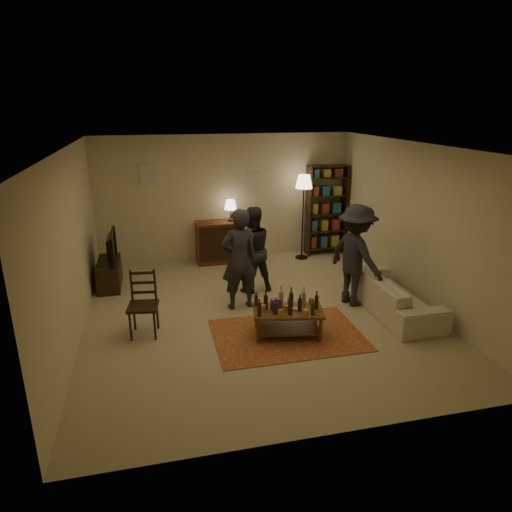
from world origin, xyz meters
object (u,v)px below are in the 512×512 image
object	(u,v)px
tv_stand	(109,267)
sofa	(393,294)
person_right	(252,250)
coffee_table	(287,312)
dresser	(220,241)
bookshelf	(326,209)
floor_lamp	(304,188)
person_left	(239,259)
dining_chair	(143,301)
person_by_sofa	(356,256)

from	to	relation	value
tv_stand	sofa	size ratio (longest dim) A/B	0.51
sofa	person_right	xyz separation A→B (m)	(-2.08, 1.39, 0.49)
coffee_table	dresser	world-z (taller)	dresser
bookshelf	sofa	xyz separation A→B (m)	(-0.05, -3.18, -0.73)
floor_lamp	person_left	world-z (taller)	floor_lamp
coffee_table	sofa	distance (m)	2.00
bookshelf	floor_lamp	bearing A→B (deg)	-159.94
dining_chair	bookshelf	xyz separation A→B (m)	(4.06, 3.03, 0.51)
floor_lamp	bookshelf	bearing A→B (deg)	20.06
bookshelf	floor_lamp	world-z (taller)	bookshelf
person_by_sofa	bookshelf	bearing A→B (deg)	-30.38
floor_lamp	person_by_sofa	distance (m)	2.62
person_left	tv_stand	bearing A→B (deg)	-42.01
person_left	coffee_table	bearing A→B (deg)	104.85
sofa	person_right	world-z (taller)	person_right
coffee_table	tv_stand	size ratio (longest dim) A/B	1.05
dresser	person_right	xyz separation A→B (m)	(0.31, -1.73, 0.32)
dining_chair	person_right	xyz separation A→B (m)	(1.93, 1.23, 0.27)
person_by_sofa	dining_chair	bearing A→B (deg)	75.28
person_left	person_by_sofa	distance (m)	1.97
coffee_table	person_left	distance (m)	1.33
coffee_table	tv_stand	xyz separation A→B (m)	(-2.69, 2.62, 0.00)
person_right	sofa	bearing A→B (deg)	136.46
dresser	person_by_sofa	world-z (taller)	person_by_sofa
bookshelf	person_right	size ratio (longest dim) A/B	1.27
dining_chair	floor_lamp	size ratio (longest dim) A/B	0.53
dining_chair	bookshelf	size ratio (longest dim) A/B	0.49
floor_lamp	person_right	bearing A→B (deg)	-133.83
dresser	tv_stand	bearing A→B (deg)	-157.93
bookshelf	floor_lamp	distance (m)	0.87
coffee_table	person_left	size ratio (longest dim) A/B	0.65
bookshelf	coffee_table	bearing A→B (deg)	-119.05
floor_lamp	person_left	size ratio (longest dim) A/B	1.08
person_right	person_by_sofa	world-z (taller)	person_by_sofa
person_right	person_left	bearing A→B (deg)	51.47
coffee_table	person_right	size ratio (longest dim) A/B	0.70
tv_stand	floor_lamp	size ratio (longest dim) A/B	0.57
dresser	floor_lamp	world-z (taller)	floor_lamp
dining_chair	person_by_sofa	distance (m)	3.54
bookshelf	floor_lamp	size ratio (longest dim) A/B	1.08
dining_chair	sofa	world-z (taller)	dining_chair
sofa	dresser	bearing A→B (deg)	37.54
dresser	bookshelf	world-z (taller)	bookshelf
dining_chair	person_right	world-z (taller)	person_right
person_by_sofa	person_right	bearing A→B (deg)	39.58
person_right	person_by_sofa	distance (m)	1.85
tv_stand	person_by_sofa	world-z (taller)	person_by_sofa
bookshelf	dresser	bearing A→B (deg)	-178.43
coffee_table	person_right	distance (m)	1.86
person_right	dresser	bearing A→B (deg)	-89.70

